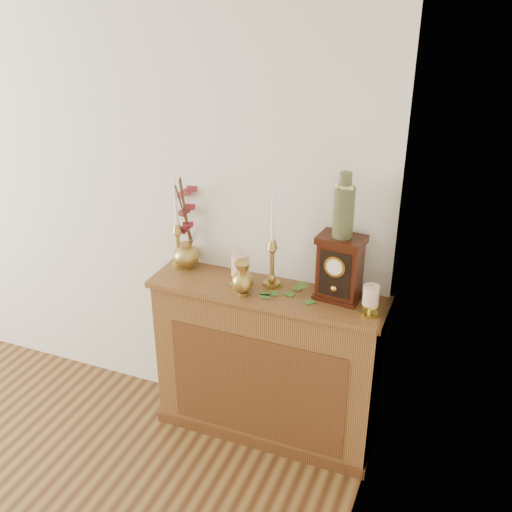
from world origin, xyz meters
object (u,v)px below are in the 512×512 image
at_px(candlestick_center, 272,255).
at_px(ginger_jar, 187,224).
at_px(candlestick_left, 178,239).
at_px(mantel_clock, 340,269).
at_px(ceramic_vase, 344,209).
at_px(bud_vase, 243,279).

height_order(candlestick_center, ginger_jar, ginger_jar).
height_order(candlestick_left, mantel_clock, candlestick_left).
xyz_separation_m(candlestick_center, ceramic_vase, (0.35, 0.00, 0.30)).
bearing_deg(candlestick_left, ceramic_vase, -0.91).
height_order(mantel_clock, ceramic_vase, ceramic_vase).
bearing_deg(candlestick_center, mantel_clock, 0.14).
distance_m(candlestick_left, candlestick_center, 0.55).
bearing_deg(ginger_jar, ceramic_vase, -3.87).
bearing_deg(candlestick_center, bud_vase, -124.18).
height_order(candlestick_left, candlestick_center, candlestick_center).
distance_m(bud_vase, ginger_jar, 0.49).
distance_m(ginger_jar, ceramic_vase, 0.89).
distance_m(bud_vase, ceramic_vase, 0.61).
xyz_separation_m(bud_vase, ginger_jar, (-0.41, 0.21, 0.15)).
bearing_deg(mantel_clock, ginger_jar, -177.69).
xyz_separation_m(candlestick_left, candlestick_center, (0.55, -0.02, 0.01)).
relative_size(ginger_jar, mantel_clock, 1.61).
relative_size(candlestick_center, mantel_clock, 1.58).
bearing_deg(bud_vase, candlestick_left, 159.71).
bearing_deg(ginger_jar, candlestick_left, -131.74).
bearing_deg(ceramic_vase, mantel_clock, -96.38).
xyz_separation_m(candlestick_center, bud_vase, (-0.10, -0.15, -0.08)).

